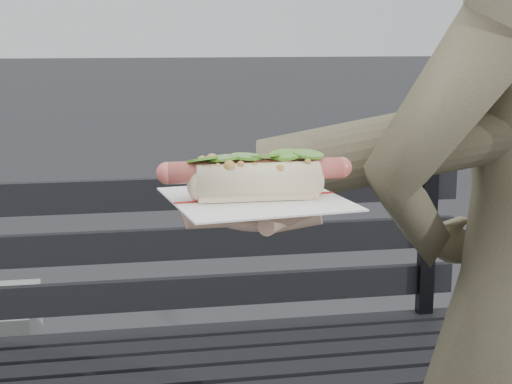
# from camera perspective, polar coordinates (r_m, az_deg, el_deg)

# --- Properties ---
(park_bench) EXTENTS (1.50, 0.44, 0.88)m
(park_bench) POSITION_cam_1_polar(r_m,az_deg,el_deg) (1.92, -6.01, -10.00)
(park_bench) COLOR black
(park_bench) RESTS_ON ground
(held_hotdog) EXTENTS (0.64, 0.31, 0.20)m
(held_hotdog) POSITION_cam_1_polar(r_m,az_deg,el_deg) (1.00, 10.86, 3.01)
(held_hotdog) COLOR #4D4833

